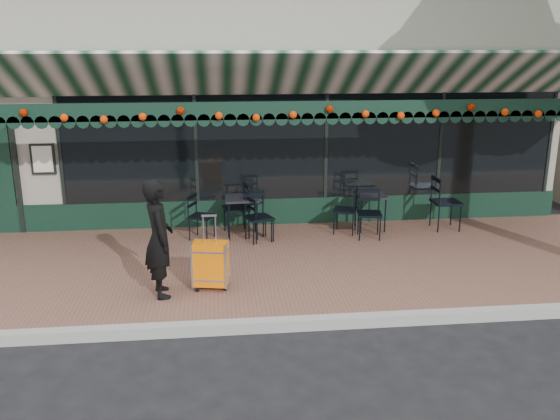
{
  "coord_description": "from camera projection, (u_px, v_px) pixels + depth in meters",
  "views": [
    {
      "loc": [
        -0.64,
        -6.79,
        3.47
      ],
      "look_at": [
        0.28,
        1.6,
        1.09
      ],
      "focal_mm": 38.0,
      "sensor_mm": 36.0,
      "label": 1
    }
  ],
  "objects": [
    {
      "name": "cafe_table_a",
      "position": [
        371.0,
        198.0,
        10.85
      ],
      "size": [
        0.53,
        0.53,
        0.66
      ],
      "color": "black",
      "rests_on": "sidewalk"
    },
    {
      "name": "restaurant_building",
      "position": [
        241.0,
        95.0,
        14.39
      ],
      "size": [
        12.0,
        9.6,
        4.5
      ],
      "color": "#9D9588",
      "rests_on": "ground"
    },
    {
      "name": "chair_solo",
      "position": [
        201.0,
        217.0,
        10.34
      ],
      "size": [
        0.53,
        0.53,
        0.8
      ],
      "primitive_type": null,
      "rotation": [
        0.0,
        0.0,
        1.16
      ],
      "color": "black",
      "rests_on": "sidewalk"
    },
    {
      "name": "cafe_table_b",
      "position": [
        242.0,
        201.0,
        10.43
      ],
      "size": [
        0.58,
        0.58,
        0.72
      ],
      "color": "black",
      "rests_on": "sidewalk"
    },
    {
      "name": "chair_b_left",
      "position": [
        236.0,
        209.0,
        10.64
      ],
      "size": [
        0.53,
        0.53,
        0.91
      ],
      "primitive_type": null,
      "rotation": [
        0.0,
        0.0,
        -1.4
      ],
      "color": "black",
      "rests_on": "sidewalk"
    },
    {
      "name": "chair_b_right",
      "position": [
        261.0,
        219.0,
        10.27
      ],
      "size": [
        0.5,
        0.5,
        0.79
      ],
      "primitive_type": null,
      "rotation": [
        0.0,
        0.0,
        1.92
      ],
      "color": "black",
      "rests_on": "sidewalk"
    },
    {
      "name": "curb",
      "position": [
        272.0,
        325.0,
        7.41
      ],
      "size": [
        18.0,
        0.16,
        0.15
      ],
      "primitive_type": "cube",
      "color": "#9E9E99",
      "rests_on": "ground"
    },
    {
      "name": "chair_a_right",
      "position": [
        446.0,
        203.0,
        10.88
      ],
      "size": [
        0.5,
        0.5,
        1.0
      ],
      "primitive_type": null,
      "rotation": [
        0.0,
        0.0,
        1.58
      ],
      "color": "black",
      "rests_on": "sidewalk"
    },
    {
      "name": "ground",
      "position": [
        272.0,
        327.0,
        7.51
      ],
      "size": [
        80.0,
        80.0,
        0.0
      ],
      "primitive_type": "plane",
      "color": "black",
      "rests_on": "ground"
    },
    {
      "name": "woman",
      "position": [
        159.0,
        238.0,
        7.91
      ],
      "size": [
        0.52,
        0.67,
        1.62
      ],
      "primitive_type": "imported",
      "rotation": [
        0.0,
        0.0,
        1.81
      ],
      "color": "black",
      "rests_on": "sidewalk"
    },
    {
      "name": "chair_a_front",
      "position": [
        369.0,
        214.0,
        10.39
      ],
      "size": [
        0.49,
        0.49,
        0.86
      ],
      "primitive_type": null,
      "rotation": [
        0.0,
        0.0,
        -0.16
      ],
      "color": "black",
      "rests_on": "sidewalk"
    },
    {
      "name": "suitcase",
      "position": [
        211.0,
        265.0,
        8.23
      ],
      "size": [
        0.51,
        0.35,
        1.07
      ],
      "rotation": [
        0.0,
        0.0,
        -0.2
      ],
      "color": "orange",
      "rests_on": "sidewalk"
    },
    {
      "name": "sidewalk",
      "position": [
        260.0,
        265.0,
        9.4
      ],
      "size": [
        18.0,
        4.0,
        0.15
      ],
      "primitive_type": "cube",
      "color": "brown",
      "rests_on": "ground"
    },
    {
      "name": "chair_b_front",
      "position": [
        258.0,
        218.0,
        10.23
      ],
      "size": [
        0.53,
        0.53,
        0.83
      ],
      "primitive_type": null,
      "rotation": [
        0.0,
        0.0,
        0.35
      ],
      "color": "black",
      "rests_on": "sidewalk"
    },
    {
      "name": "chair_a_left",
      "position": [
        345.0,
        211.0,
        10.69
      ],
      "size": [
        0.53,
        0.53,
        0.83
      ],
      "primitive_type": null,
      "rotation": [
        0.0,
        0.0,
        -1.93
      ],
      "color": "black",
      "rests_on": "sidewalk"
    }
  ]
}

